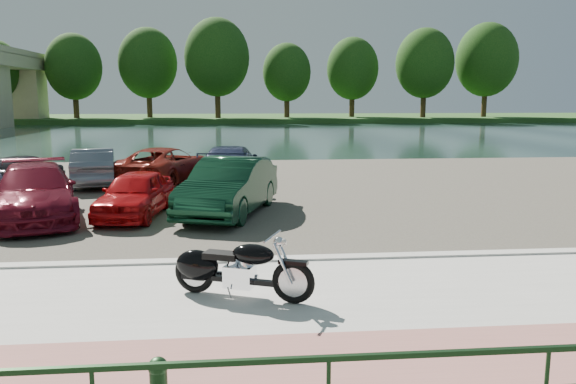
# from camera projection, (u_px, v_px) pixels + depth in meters

# --- Properties ---
(ground) EXTENTS (200.00, 200.00, 0.00)m
(ground) POSITION_uv_depth(u_px,v_px,m) (287.00, 301.00, 8.94)
(ground) COLOR #595447
(ground) RESTS_ON ground
(promenade) EXTENTS (60.00, 6.00, 0.10)m
(promenade) POSITION_uv_depth(u_px,v_px,m) (293.00, 323.00, 7.94)
(promenade) COLOR beige
(promenade) RESTS_ON ground
(pink_path) EXTENTS (60.00, 2.00, 0.01)m
(pink_path) POSITION_uv_depth(u_px,v_px,m) (307.00, 370.00, 6.46)
(pink_path) COLOR #A1625A
(pink_path) RESTS_ON promenade
(kerb) EXTENTS (60.00, 0.30, 0.14)m
(kerb) POSITION_uv_depth(u_px,v_px,m) (278.00, 261.00, 10.89)
(kerb) COLOR beige
(kerb) RESTS_ON ground
(parking_lot) EXTENTS (60.00, 18.00, 0.04)m
(parking_lot) POSITION_uv_depth(u_px,v_px,m) (259.00, 189.00, 19.73)
(parking_lot) COLOR #464239
(parking_lot) RESTS_ON ground
(river) EXTENTS (120.00, 40.00, 0.00)m
(river) POSITION_uv_depth(u_px,v_px,m) (245.00, 135.00, 48.21)
(river) COLOR #1A2E2A
(river) RESTS_ON ground
(far_bank) EXTENTS (120.00, 24.00, 0.60)m
(far_bank) POSITION_uv_depth(u_px,v_px,m) (241.00, 118.00, 79.57)
(far_bank) COLOR #204318
(far_bank) RESTS_ON ground
(railing) EXTENTS (24.04, 0.05, 0.90)m
(railing) POSITION_uv_depth(u_px,v_px,m) (329.00, 379.00, 4.88)
(railing) COLOR black
(railing) RESTS_ON promenade
(far_trees) EXTENTS (70.25, 10.68, 12.52)m
(far_trees) POSITION_uv_depth(u_px,v_px,m) (274.00, 64.00, 72.68)
(far_trees) COLOR #3A2715
(far_trees) RESTS_ON far_bank
(motorcycle) EXTENTS (2.22, 1.13, 1.05)m
(motorcycle) POSITION_uv_depth(u_px,v_px,m) (230.00, 268.00, 8.80)
(motorcycle) COLOR black
(motorcycle) RESTS_ON promenade
(car_3) EXTENTS (3.45, 5.32, 1.43)m
(car_3) POSITION_uv_depth(u_px,v_px,m) (35.00, 192.00, 14.64)
(car_3) COLOR maroon
(car_3) RESTS_ON parking_lot
(car_4) EXTENTS (1.95, 3.78, 1.23)m
(car_4) POSITION_uv_depth(u_px,v_px,m) (135.00, 194.00, 15.01)
(car_4) COLOR #B50C0F
(car_4) RESTS_ON parking_lot
(car_5) EXTENTS (2.94, 4.92, 1.53)m
(car_5) POSITION_uv_depth(u_px,v_px,m) (229.00, 187.00, 15.29)
(car_5) COLOR black
(car_5) RESTS_ON parking_lot
(car_8) EXTENTS (2.28, 3.83, 1.22)m
(car_8) POSITION_uv_depth(u_px,v_px,m) (24.00, 170.00, 20.02)
(car_8) COLOR black
(car_8) RESTS_ON parking_lot
(car_9) EXTENTS (2.23, 4.30, 1.35)m
(car_9) POSITION_uv_depth(u_px,v_px,m) (94.00, 167.00, 20.43)
(car_9) COLOR slate
(car_9) RESTS_ON parking_lot
(car_10) EXTENTS (3.61, 5.27, 1.34)m
(car_10) POSITION_uv_depth(u_px,v_px,m) (164.00, 165.00, 21.02)
(car_10) COLOR maroon
(car_10) RESTS_ON parking_lot
(car_11) EXTENTS (2.47, 5.04, 1.41)m
(car_11) POSITION_uv_depth(u_px,v_px,m) (230.00, 164.00, 20.93)
(car_11) COLOR #293151
(car_11) RESTS_ON parking_lot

